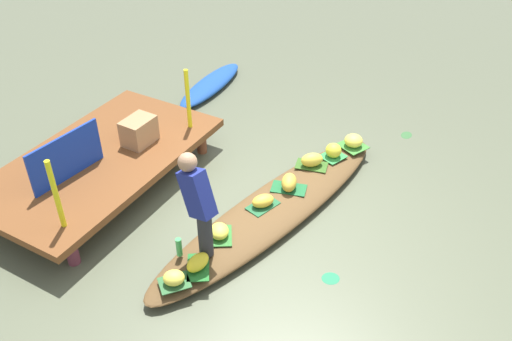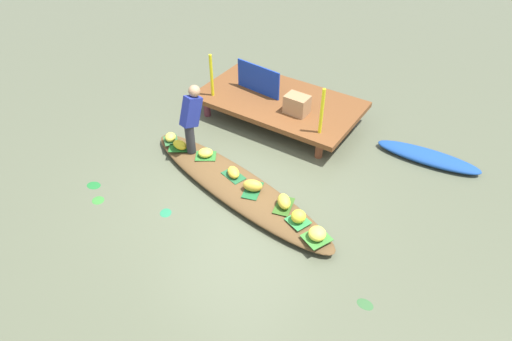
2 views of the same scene
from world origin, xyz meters
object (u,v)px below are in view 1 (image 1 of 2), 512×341
Objects in this scene: banana_bunch_6 at (174,278)px; banana_bunch_7 at (353,141)px; produce_crate at (139,131)px; banana_bunch_3 at (289,182)px; banana_bunch_0 at (219,231)px; moored_boat at (211,85)px; banana_bunch_1 at (198,262)px; vendor_boat at (274,209)px; water_bottle at (179,247)px; banana_bunch_5 at (333,150)px; banana_bunch_2 at (312,160)px; market_banner at (66,157)px; banana_bunch_4 at (263,201)px; vendor_person at (198,201)px.

banana_bunch_6 is 0.88× the size of banana_bunch_7.
banana_bunch_3 is at bearing -79.89° from produce_crate.
produce_crate is (0.81, 1.78, 0.35)m from banana_bunch_0.
produce_crate is at bearing -171.76° from moored_boat.
banana_bunch_0 is 0.86× the size of banana_bunch_1.
vendor_boat is 9.23× the size of produce_crate.
water_bottle is 2.04m from produce_crate.
vendor_boat reaches higher than moored_boat.
banana_bunch_5 is at bearing -13.02° from banana_bunch_0.
banana_bunch_2 is at bearing 157.02° from banana_bunch_7.
moored_boat is 5.80× the size of banana_bunch_3.
banana_bunch_7 reaches higher than banana_bunch_6.
banana_bunch_3 is at bearing 167.86° from banana_bunch_5.
banana_bunch_4 is at bearing -61.25° from market_banner.
banana_bunch_5 reaches higher than banana_bunch_0.
banana_bunch_2 is 2.31m from water_bottle.
banana_bunch_0 is 2.18m from banana_bunch_5.
banana_bunch_1 is 1.28× the size of water_bottle.
banana_bunch_2 is at bearing -10.39° from banana_bunch_0.
banana_bunch_3 is (1.18, -0.29, 0.02)m from banana_bunch_0.
banana_bunch_3 reaches higher than banana_bunch_1.
vendor_boat is at bearing -40.65° from banana_bunch_4.
banana_bunch_5 is 2.54m from vendor_person.
water_bottle is at bearing 136.94° from vendor_person.
banana_bunch_0 is (-3.25, -2.28, 0.19)m from moored_boat.
banana_bunch_6 is (-1.66, 0.28, 0.18)m from vendor_boat.
banana_bunch_1 is 0.93× the size of banana_bunch_3.
banana_bunch_3 reaches higher than banana_bunch_0.
moored_boat is (2.42, 2.54, -0.01)m from vendor_boat.
banana_bunch_1 is at bearing 169.44° from banana_bunch_7.
market_banner is (-0.94, 2.20, 0.46)m from banana_bunch_4.
banana_bunch_5 is at bearing 159.51° from banana_bunch_7.
moored_boat is 4.26m from water_bottle.
produce_crate reaches higher than banana_bunch_3.
banana_bunch_1 is 1.05× the size of banana_bunch_4.
banana_bunch_1 is at bearing -176.27° from vendor_boat.
banana_bunch_6 is (-2.01, 0.31, -0.02)m from banana_bunch_3.
moored_boat is 1.77× the size of market_banner.
banana_bunch_6 is 0.42m from water_bottle.
produce_crate is (1.28, 1.56, 0.31)m from water_bottle.
banana_bunch_4 is at bearing -13.18° from banana_bunch_0.
banana_bunch_1 reaches higher than banana_bunch_6.
banana_bunch_7 is (1.68, -0.37, 0.19)m from vendor_boat.
vendor_person is at bearing 167.39° from banana_bunch_5.
moored_boat is 4.16× the size of produce_crate.
vendor_person is at bearing 167.84° from banana_bunch_4.
banana_bunch_2 is at bearing -6.39° from banana_bunch_1.
vendor_boat is at bearing -8.17° from banana_bunch_1.
banana_bunch_4 is at bearing 151.24° from vendor_boat.
market_banner is (-1.40, 2.32, 0.44)m from banana_bunch_3.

